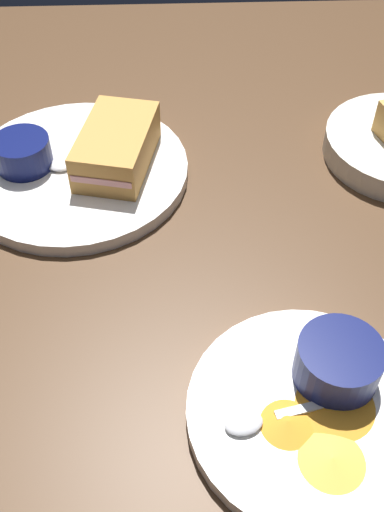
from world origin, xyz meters
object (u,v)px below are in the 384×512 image
at_px(ramekin_dark_sauce, 22,152).
at_px(spoon_by_dark_ramekin, 69,166).
at_px(ramekin_light_gravy, 338,361).
at_px(spoon_by_gravy_ramekin, 259,420).
at_px(plate_chips_companion, 309,413).
at_px(sandwich_half_near, 117,146).
at_px(plate_sandwich_main, 77,171).

relative_size(ramekin_dark_sauce, spoon_by_dark_ramekin, 0.67).
distance_m(ramekin_light_gravy, spoon_by_gravy_ramekin, 0.08).
bearing_deg(ramekin_dark_sauce, spoon_by_dark_ramekin, 80.35).
height_order(spoon_by_dark_ramekin, spoon_by_gravy_ramekin, same).
distance_m(spoon_by_dark_ramekin, ramekin_light_gravy, 0.39).
bearing_deg(spoon_by_gravy_ramekin, plate_chips_companion, 102.47).
bearing_deg(spoon_by_dark_ramekin, ramekin_dark_sauce, -99.65).
height_order(sandwich_half_near, spoon_by_dark_ramekin, sandwich_half_near).
bearing_deg(plate_sandwich_main, spoon_by_gravy_ramekin, 27.98).
bearing_deg(plate_chips_companion, plate_sandwich_main, -145.68).
bearing_deg(spoon_by_gravy_ramekin, spoon_by_dark_ramekin, -150.77).
bearing_deg(ramekin_dark_sauce, plate_chips_companion, 40.51).
height_order(plate_chips_companion, spoon_by_gravy_ramekin, spoon_by_gravy_ramekin).
height_order(ramekin_dark_sauce, spoon_by_dark_ramekin, ramekin_dark_sauce).
height_order(ramekin_dark_sauce, spoon_by_gravy_ramekin, ramekin_dark_sauce).
bearing_deg(ramekin_light_gravy, sandwich_half_near, -146.51).
bearing_deg(spoon_by_gravy_ramekin, plate_sandwich_main, -152.02).
distance_m(plate_sandwich_main, spoon_by_dark_ramekin, 0.01).
relative_size(ramekin_dark_sauce, plate_chips_companion, 0.32).
relative_size(ramekin_light_gravy, spoon_by_gravy_ramekin, 0.74).
bearing_deg(sandwich_half_near, spoon_by_gravy_ramekin, 20.65).
xyz_separation_m(ramekin_dark_sauce, spoon_by_dark_ramekin, (0.01, 0.05, -0.02)).
relative_size(ramekin_dark_sauce, spoon_by_gravy_ramekin, 0.68).
xyz_separation_m(plate_sandwich_main, plate_chips_companion, (0.33, 0.23, 0.00)).
relative_size(plate_sandwich_main, sandwich_half_near, 1.85).
height_order(sandwich_half_near, spoon_by_gravy_ramekin, sandwich_half_near).
bearing_deg(plate_sandwich_main, spoon_by_dark_ramekin, -54.08).
bearing_deg(plate_sandwich_main, ramekin_light_gravy, 40.09).
height_order(plate_chips_companion, ramekin_light_gravy, ramekin_light_gravy).
bearing_deg(spoon_by_dark_ramekin, plate_sandwich_main, 125.92).
bearing_deg(ramekin_dark_sauce, plate_sandwich_main, 86.06).
relative_size(ramekin_dark_sauce, ramekin_light_gravy, 0.92).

